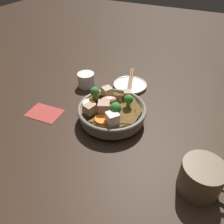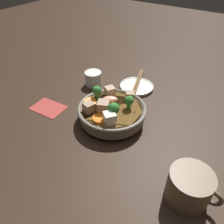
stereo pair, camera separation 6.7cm
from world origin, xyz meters
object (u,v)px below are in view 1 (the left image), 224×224
Objects in this scene: stirfry_bowl at (112,111)px; dark_mug at (201,178)px; side_saucer at (130,85)px; tea_cup at (86,80)px; chopsticks_pair at (130,83)px.

stirfry_bowl is 0.31m from dark_mug.
stirfry_bowl is 0.21m from side_saucer.
stirfry_bowl reaches higher than tea_cup.
tea_cup is 0.17m from chopsticks_pair.
chopsticks_pair is at bearing 24.94° from tea_cup.
tea_cup is at bearing -155.06° from side_saucer.
stirfry_bowl reaches higher than side_saucer.
side_saucer is at bearing 97.13° from chopsticks_pair.
stirfry_bowl is at bearing 156.24° from dark_mug.
stirfry_bowl is at bearing -82.84° from chopsticks_pair.
dark_mug is at bearing -23.76° from stirfry_bowl.
tea_cup is (-0.15, -0.07, 0.02)m from side_saucer.
dark_mug is (0.31, -0.33, 0.03)m from side_saucer.
side_saucer is at bearing 133.12° from dark_mug.
tea_cup is at bearing 150.60° from dark_mug.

